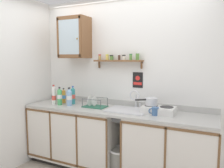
{
  "coord_description": "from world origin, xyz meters",
  "views": [
    {
      "loc": [
        1.33,
        -2.49,
        1.64
      ],
      "look_at": [
        -0.08,
        0.41,
        1.27
      ],
      "focal_mm": 35.82,
      "sensor_mm": 36.0,
      "label": 1
    }
  ],
  "objects_px": {
    "hot_plate_stove": "(158,110)",
    "bottle_water_blue_1": "(69,97)",
    "bottle_opaque_white_2": "(54,96)",
    "dish_rack": "(94,105)",
    "bottle_soda_green_3": "(60,97)",
    "sink": "(128,113)",
    "saucepan": "(151,101)",
    "warning_sign": "(138,80)",
    "bottle_juice_amber_0": "(64,96)",
    "wall_cabinet": "(75,38)",
    "trash_bin": "(120,163)",
    "mug": "(155,111)",
    "bottle_detergent_teal_4": "(73,96)"
  },
  "relations": [
    {
      "from": "sink",
      "to": "saucepan",
      "type": "bearing_deg",
      "value": 3.46
    },
    {
      "from": "saucepan",
      "to": "bottle_water_blue_1",
      "type": "distance_m",
      "value": 1.24
    },
    {
      "from": "bottle_juice_amber_0",
      "to": "trash_bin",
      "type": "xyz_separation_m",
      "value": [
        1.07,
        -0.17,
        -0.82
      ]
    },
    {
      "from": "dish_rack",
      "to": "bottle_juice_amber_0",
      "type": "bearing_deg",
      "value": 175.48
    },
    {
      "from": "bottle_soda_green_3",
      "to": "bottle_opaque_white_2",
      "type": "bearing_deg",
      "value": -174.87
    },
    {
      "from": "saucepan",
      "to": "bottle_water_blue_1",
      "type": "relative_size",
      "value": 0.96
    },
    {
      "from": "bottle_opaque_white_2",
      "to": "wall_cabinet",
      "type": "distance_m",
      "value": 0.96
    },
    {
      "from": "bottle_soda_green_3",
      "to": "dish_rack",
      "type": "relative_size",
      "value": 0.83
    },
    {
      "from": "saucepan",
      "to": "bottle_detergent_teal_4",
      "type": "xyz_separation_m",
      "value": [
        -1.26,
        0.01,
        -0.02
      ]
    },
    {
      "from": "wall_cabinet",
      "to": "dish_rack",
      "type": "bearing_deg",
      "value": -17.8
    },
    {
      "from": "sink",
      "to": "bottle_soda_green_3",
      "type": "xyz_separation_m",
      "value": [
        -1.08,
        -0.13,
        0.16
      ]
    },
    {
      "from": "bottle_opaque_white_2",
      "to": "dish_rack",
      "type": "relative_size",
      "value": 0.92
    },
    {
      "from": "wall_cabinet",
      "to": "trash_bin",
      "type": "height_order",
      "value": "wall_cabinet"
    },
    {
      "from": "hot_plate_stove",
      "to": "warning_sign",
      "type": "height_order",
      "value": "warning_sign"
    },
    {
      "from": "mug",
      "to": "wall_cabinet",
      "type": "bearing_deg",
      "value": 170.58
    },
    {
      "from": "bottle_opaque_white_2",
      "to": "trash_bin",
      "type": "height_order",
      "value": "bottle_opaque_white_2"
    },
    {
      "from": "bottle_opaque_white_2",
      "to": "wall_cabinet",
      "type": "height_order",
      "value": "wall_cabinet"
    },
    {
      "from": "bottle_opaque_white_2",
      "to": "dish_rack",
      "type": "xyz_separation_m",
      "value": [
        0.66,
        0.12,
        -0.1
      ]
    },
    {
      "from": "sink",
      "to": "bottle_detergent_teal_4",
      "type": "height_order",
      "value": "bottle_detergent_teal_4"
    },
    {
      "from": "dish_rack",
      "to": "mug",
      "type": "bearing_deg",
      "value": -5.45
    },
    {
      "from": "bottle_opaque_white_2",
      "to": "mug",
      "type": "height_order",
      "value": "bottle_opaque_white_2"
    },
    {
      "from": "hot_plate_stove",
      "to": "bottle_opaque_white_2",
      "type": "xyz_separation_m",
      "value": [
        -1.61,
        -0.14,
        0.09
      ]
    },
    {
      "from": "warning_sign",
      "to": "trash_bin",
      "type": "distance_m",
      "value": 1.18
    },
    {
      "from": "bottle_water_blue_1",
      "to": "mug",
      "type": "xyz_separation_m",
      "value": [
        1.32,
        -0.0,
        -0.08
      ]
    },
    {
      "from": "bottle_opaque_white_2",
      "to": "mug",
      "type": "bearing_deg",
      "value": 0.94
    },
    {
      "from": "bottle_juice_amber_0",
      "to": "mug",
      "type": "bearing_deg",
      "value": -5.09
    },
    {
      "from": "bottle_opaque_white_2",
      "to": "mug",
      "type": "distance_m",
      "value": 1.6
    },
    {
      "from": "bottle_soda_green_3",
      "to": "warning_sign",
      "type": "bearing_deg",
      "value": 19.2
    },
    {
      "from": "bottle_juice_amber_0",
      "to": "bottle_opaque_white_2",
      "type": "bearing_deg",
      "value": -111.05
    },
    {
      "from": "saucepan",
      "to": "bottle_soda_green_3",
      "type": "xyz_separation_m",
      "value": [
        -1.4,
        -0.15,
        -0.02
      ]
    },
    {
      "from": "sink",
      "to": "bottle_opaque_white_2",
      "type": "relative_size",
      "value": 1.81
    },
    {
      "from": "hot_plate_stove",
      "to": "mug",
      "type": "relative_size",
      "value": 3.51
    },
    {
      "from": "bottle_opaque_white_2",
      "to": "bottle_detergent_teal_4",
      "type": "bearing_deg",
      "value": 33.41
    },
    {
      "from": "dish_rack",
      "to": "hot_plate_stove",
      "type": "bearing_deg",
      "value": 1.29
    },
    {
      "from": "hot_plate_stove",
      "to": "bottle_detergent_teal_4",
      "type": "height_order",
      "value": "bottle_detergent_teal_4"
    },
    {
      "from": "bottle_juice_amber_0",
      "to": "bottle_detergent_teal_4",
      "type": "height_order",
      "value": "bottle_detergent_teal_4"
    },
    {
      "from": "mug",
      "to": "warning_sign",
      "type": "bearing_deg",
      "value": 134.26
    },
    {
      "from": "bottle_soda_green_3",
      "to": "mug",
      "type": "bearing_deg",
      "value": 0.65
    },
    {
      "from": "hot_plate_stove",
      "to": "sink",
      "type": "bearing_deg",
      "value": -179.77
    },
    {
      "from": "dish_rack",
      "to": "saucepan",
      "type": "bearing_deg",
      "value": 2.63
    },
    {
      "from": "bottle_water_blue_1",
      "to": "warning_sign",
      "type": "xyz_separation_m",
      "value": [
        0.95,
        0.37,
        0.27
      ]
    },
    {
      "from": "bottle_opaque_white_2",
      "to": "bottle_detergent_teal_4",
      "type": "xyz_separation_m",
      "value": [
        0.24,
        0.16,
        -0.01
      ]
    },
    {
      "from": "bottle_opaque_white_2",
      "to": "dish_rack",
      "type": "distance_m",
      "value": 0.67
    },
    {
      "from": "bottle_juice_amber_0",
      "to": "mug",
      "type": "height_order",
      "value": "bottle_juice_amber_0"
    },
    {
      "from": "wall_cabinet",
      "to": "bottle_soda_green_3",
      "type": "bearing_deg",
      "value": -117.4
    },
    {
      "from": "hot_plate_stove",
      "to": "bottle_water_blue_1",
      "type": "bearing_deg",
      "value": -175.29
    },
    {
      "from": "hot_plate_stove",
      "to": "warning_sign",
      "type": "relative_size",
      "value": 1.88
    },
    {
      "from": "saucepan",
      "to": "wall_cabinet",
      "type": "xyz_separation_m",
      "value": [
        -1.27,
        0.1,
        0.88
      ]
    },
    {
      "from": "saucepan",
      "to": "wall_cabinet",
      "type": "bearing_deg",
      "value": 175.61
    },
    {
      "from": "warning_sign",
      "to": "trash_bin",
      "type": "xyz_separation_m",
      "value": [
        -0.1,
        -0.41,
        -1.11
      ]
    }
  ]
}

